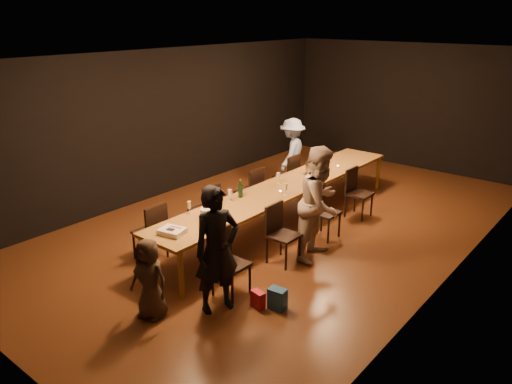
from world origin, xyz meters
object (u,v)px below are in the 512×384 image
Objects in this scene: chair_right_3 at (359,193)px; plate_stack at (207,212)px; chair_right_0 at (231,264)px; chair_left_2 at (249,191)px; woman_tan at (320,203)px; champagne_bottle at (240,188)px; chair_left_3 at (286,176)px; chair_left_1 at (204,209)px; chair_right_1 at (284,235)px; chair_right_2 at (325,212)px; chair_left_0 at (150,231)px; man_blue at (292,153)px; ice_bucket at (311,167)px; woman_birthday at (217,250)px; table at (285,188)px; child at (149,279)px.

plate_stack is (-0.94, -3.08, 0.34)m from chair_right_3.
chair_right_0 is 1.00× the size of chair_left_2.
chair_right_0 is at bearing 162.74° from woman_tan.
champagne_bottle is (-1.09, 1.46, 0.45)m from chair_right_0.
chair_left_3 is at bearing -154.72° from chair_right_0.
chair_right_0 is 2.08m from chair_left_1.
chair_right_1 is at bearing 142.79° from woman_tan.
chair_right_2 is at bearing -0.00° from chair_right_3.
man_blue is at bearing 4.07° from chair_left_0.
chair_right_2 is (0.00, 1.20, 0.00)m from chair_right_1.
ice_bucket is at bearing -135.22° from chair_right_2.
chair_left_3 is at bearing 0.00° from chair_left_2.
man_blue reaches higher than chair_left_1.
chair_right_1 is 1.00× the size of chair_left_3.
ice_bucket reaches higher than chair_left_0.
chair_right_3 is 2.94m from chair_left_1.
woman_birthday is (0.09, -3.96, 0.38)m from chair_right_3.
chair_right_0 is 2.40m from chair_right_2.
chair_right_3 is 3.24m from plate_stack.
child is (0.41, -3.43, -0.17)m from table.
chair_left_1 is 0.55× the size of woman_birthday.
champagne_bottle is (-1.18, 1.82, 0.07)m from woman_birthday.
woman_birthday is 0.91m from child.
chair_right_3 is at bearing -25.28° from chair_left_0.
champagne_bottle is (-0.15, 0.94, 0.10)m from plate_stack.
woman_tan is at bearing 15.03° from woman_birthday.
chair_right_1 is 2.40m from chair_right_3.
ice_bucket is at bearing -156.82° from chair_right_1.
chair_left_0 is (-1.70, -3.60, 0.00)m from chair_right_3.
chair_left_0 is 0.52× the size of woman_tan.
chair_left_0 and chair_left_3 have the same top height.
plate_stack is at bearing -54.19° from chair_right_1.
ice_bucket is (-0.90, 0.91, 0.40)m from chair_right_2.
woman_birthday reaches higher than plate_stack.
table is 0.88m from chair_right_2.
woman_tan is 7.74× the size of ice_bucket.
chair_right_1 reaches higher than plate_stack.
chair_left_3 is 0.87× the size of child.
chair_left_1 is 3.05m from man_blue.
plate_stack reaches higher than table.
woman_tan reaches higher than chair_right_2.
chair_left_0 is at bearing -103.52° from ice_bucket.
woman_tan is at bearing -49.25° from chair_left_0.
plate_stack is at bearing -81.10° from champagne_bottle.
woman_birthday is 2.17m from champagne_bottle.
chair_right_0 is 2.94m from chair_left_2.
chair_left_1 is 1.07m from plate_stack.
chair_left_2 is at bearing 53.68° from woman_birthday.
woman_birthday is 7.25× the size of ice_bucket.
man_blue is 4.75× the size of champagne_bottle.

